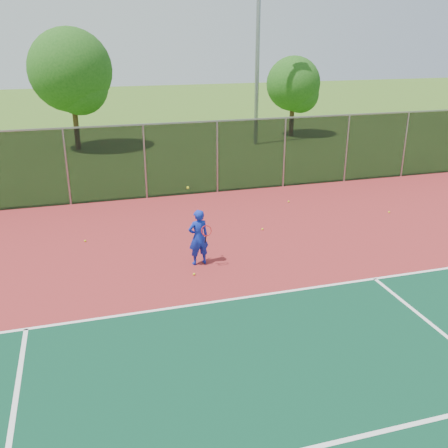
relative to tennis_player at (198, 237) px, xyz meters
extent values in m
plane|color=#39601B|center=(2.41, -5.30, -0.86)|extent=(120.00, 120.00, 0.00)
cube|color=maroon|center=(2.41, -3.30, -0.85)|extent=(30.00, 20.00, 0.02)
cube|color=white|center=(4.41, -2.30, -0.83)|extent=(22.00, 0.10, 0.00)
cube|color=black|center=(2.41, 6.70, 0.66)|extent=(30.00, 0.04, 3.00)
cube|color=gray|center=(2.41, 6.70, 2.16)|extent=(30.00, 0.06, 0.06)
imported|color=#1227A9|center=(0.00, 0.00, 0.00)|extent=(0.66, 0.48, 1.67)
cylinder|color=black|center=(0.15, -0.25, 0.02)|extent=(0.03, 0.15, 0.27)
torus|color=#A51414|center=(0.15, -0.35, 0.32)|extent=(0.30, 0.13, 0.29)
sphere|color=yellow|center=(-0.25, 0.10, 1.48)|extent=(0.07, 0.07, 0.07)
sphere|color=yellow|center=(-3.16, 2.61, -0.80)|extent=(0.07, 0.07, 0.07)
sphere|color=yellow|center=(4.76, 4.54, -0.80)|extent=(0.07, 0.07, 0.07)
sphere|color=yellow|center=(-0.31, -0.70, -0.80)|extent=(0.07, 0.07, 0.07)
sphere|color=yellow|center=(2.71, 2.00, -0.80)|extent=(0.07, 0.07, 0.07)
sphere|color=yellow|center=(7.90, 2.32, -0.80)|extent=(0.07, 0.07, 0.07)
cylinder|color=gray|center=(7.31, 15.71, 4.72)|extent=(0.24, 0.24, 11.15)
cylinder|color=#3C2816|center=(-3.15, 17.13, 0.44)|extent=(0.30, 0.30, 2.58)
sphere|color=#1C4C14|center=(-3.15, 17.13, 3.59)|extent=(4.59, 4.59, 4.59)
sphere|color=#1C4C14|center=(-2.75, 16.83, 2.73)|extent=(3.16, 3.16, 3.16)
cylinder|color=#3C2816|center=(10.50, 17.64, 0.11)|extent=(0.30, 0.30, 1.94)
sphere|color=#1C4C14|center=(10.50, 17.64, 2.49)|extent=(3.45, 3.45, 3.45)
sphere|color=#1C4C14|center=(10.90, 17.34, 1.84)|extent=(2.37, 2.37, 2.37)
camera|label=1|loc=(-2.97, -12.91, 5.45)|focal=40.00mm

